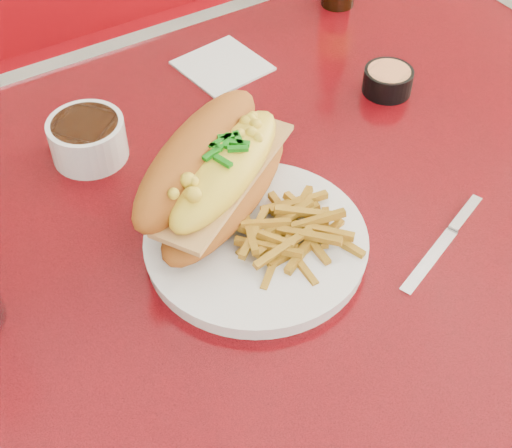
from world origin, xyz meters
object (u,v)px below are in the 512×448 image
booth_bench_far (71,142)px  gravy_ramekin (88,138)px  diner_table (253,291)px  mac_hoagie (216,172)px  knife (449,234)px  fork (262,191)px  sauce_cup_right (388,80)px  dinner_plate (256,243)px

booth_bench_far → gravy_ramekin: 0.82m
diner_table → booth_bench_far: size_ratio=1.03×
diner_table → mac_hoagie: (-0.04, 0.01, 0.23)m
mac_hoagie → knife: mac_hoagie is taller
diner_table → fork: 0.18m
booth_bench_far → mac_hoagie: 0.97m
fork → sauce_cup_right: (0.26, 0.09, 0.00)m
gravy_ramekin → mac_hoagie: bearing=-63.5°
booth_bench_far → dinner_plate: 1.00m
booth_bench_far → sauce_cup_right: bearing=-68.8°
diner_table → booth_bench_far: booth_bench_far is taller
dinner_plate → mac_hoagie: size_ratio=1.08×
dinner_plate → knife: bearing=-27.0°
diner_table → gravy_ramekin: 0.29m
booth_bench_far → sauce_cup_right: 0.92m
diner_table → fork: fork is taller
diner_table → mac_hoagie: size_ratio=4.51×
fork → gravy_ramekin: gravy_ramekin is taller
mac_hoagie → knife: size_ratio=1.62×
booth_bench_far → diner_table: bearing=-90.0°
sauce_cup_right → knife: size_ratio=0.43×
knife → diner_table: bearing=115.4°
dinner_plate → gravy_ramekin: size_ratio=2.55×
dinner_plate → sauce_cup_right: size_ratio=4.06×
diner_table → mac_hoagie: mac_hoagie is taller
diner_table → knife: knife is taller
mac_hoagie → fork: bearing=-45.3°
diner_table → booth_bench_far: bearing=90.0°
fork → knife: size_ratio=0.77×
gravy_ramekin → knife: gravy_ramekin is taller
diner_table → booth_bench_far: 0.87m
dinner_plate → knife: (0.20, -0.10, -0.01)m
mac_hoagie → gravy_ramekin: mac_hoagie is taller
booth_bench_far → mac_hoagie: size_ratio=4.40×
sauce_cup_right → gravy_ramekin: bearing=167.2°
dinner_plate → mac_hoagie: 0.09m
mac_hoagie → gravy_ramekin: (-0.09, 0.17, -0.04)m
gravy_ramekin → dinner_plate: bearing=-69.0°
booth_bench_far → mac_hoagie: (-0.04, -0.80, 0.55)m
diner_table → gravy_ramekin: size_ratio=10.61×
booth_bench_far → dinner_plate: bearing=-92.1°
mac_hoagie → booth_bench_far: bearing=55.8°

